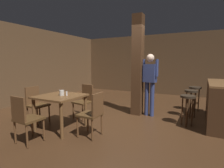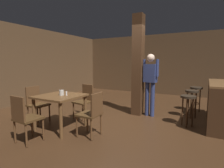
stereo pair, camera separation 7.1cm
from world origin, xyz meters
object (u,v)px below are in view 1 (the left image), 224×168
object	(u,v)px
napkin_cup	(62,93)
bar_stool_far	(195,93)
chair_north	(85,100)
bar_stool_mid	(191,97)
bar_stool_near	(188,103)
bar_counter	(216,102)
dining_table	(60,101)
standing_person	(150,80)
chair_south	(25,117)
salt_shaker	(67,94)
chair_east	(93,112)
chair_west	(36,103)

from	to	relation	value
napkin_cup	bar_stool_far	bearing A→B (deg)	49.42
chair_north	bar_stool_mid	size ratio (longest dim) A/B	1.18
napkin_cup	bar_stool_near	size ratio (longest dim) A/B	0.16
bar_counter	dining_table	bearing A→B (deg)	-146.70
dining_table	standing_person	world-z (taller)	standing_person
dining_table	napkin_cup	xyz separation A→B (m)	(0.04, 0.01, 0.19)
chair_north	bar_stool_far	world-z (taller)	chair_north
bar_counter	bar_stool_mid	world-z (taller)	bar_counter
chair_south	salt_shaker	bearing A→B (deg)	78.64
salt_shaker	dining_table	bearing A→B (deg)	-163.38
bar_counter	bar_stool_near	world-z (taller)	bar_counter
chair_east	bar_stool_far	bearing A→B (deg)	60.41
bar_stool_near	standing_person	bearing A→B (deg)	159.70
napkin_cup	bar_stool_far	size ratio (longest dim) A/B	0.16
chair_north	chair_west	xyz separation A→B (m)	(-0.83, -0.87, 0.00)
napkin_cup	standing_person	bearing A→B (deg)	52.51
chair_west	chair_north	bearing A→B (deg)	46.03
standing_person	chair_east	bearing A→B (deg)	-107.53
bar_stool_near	bar_stool_far	bearing A→B (deg)	86.45
chair_south	bar_stool_mid	world-z (taller)	chair_south
dining_table	bar_counter	size ratio (longest dim) A/B	0.48
chair_north	chair_west	size ratio (longest dim) A/B	1.00
dining_table	chair_north	bearing A→B (deg)	89.48
dining_table	bar_stool_mid	world-z (taller)	dining_table
salt_shaker	chair_west	bearing A→B (deg)	-178.18
napkin_cup	bar_counter	size ratio (longest dim) A/B	0.06
salt_shaker	bar_stool_mid	bearing A→B (deg)	42.80
chair_east	bar_stool_mid	bearing A→B (deg)	54.04
salt_shaker	bar_stool_near	bearing A→B (deg)	32.14
salt_shaker	standing_person	xyz separation A→B (m)	(1.34, 1.85, 0.19)
napkin_cup	chair_south	bearing A→B (deg)	-94.63
chair_north	salt_shaker	bearing A→B (deg)	-80.49
chair_east	standing_person	bearing A→B (deg)	72.47
standing_person	bar_stool_far	world-z (taller)	standing_person
napkin_cup	salt_shaker	world-z (taller)	napkin_cup
chair_west	chair_south	world-z (taller)	same
dining_table	chair_south	distance (m)	0.87
chair_north	napkin_cup	bearing A→B (deg)	-88.12
dining_table	salt_shaker	size ratio (longest dim) A/B	9.79
salt_shaker	bar_counter	distance (m)	3.57
dining_table	standing_person	xyz separation A→B (m)	(1.49, 1.90, 0.37)
bar_stool_mid	bar_stool_far	xyz separation A→B (m)	(0.06, 0.74, 0.01)
chair_west	salt_shaker	bearing A→B (deg)	1.82
chair_north	standing_person	bearing A→B (deg)	34.58
chair_east	bar_counter	size ratio (longest dim) A/B	0.46
chair_west	bar_stool_near	bearing A→B (deg)	24.39
dining_table	chair_east	xyz separation A→B (m)	(0.88, -0.03, -0.13)
chair_west	bar_counter	size ratio (longest dim) A/B	0.46
dining_table	chair_west	world-z (taller)	chair_west
chair_north	bar_stool_mid	world-z (taller)	chair_north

